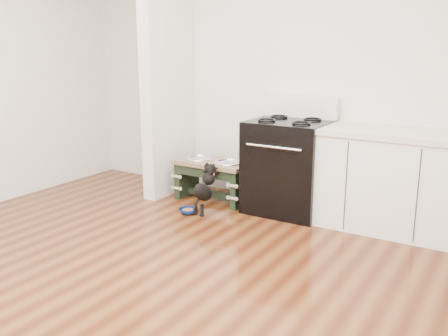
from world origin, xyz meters
TOP-DOWN VIEW (x-y plane):
  - ground at (0.00, 0.00)m, footprint 5.00×5.00m
  - room_shell at (0.00, 0.00)m, footprint 5.00×5.00m
  - partition_wall at (-1.18, 2.10)m, footprint 0.15×0.80m
  - oven_range at (0.25, 2.16)m, footprint 0.76×0.69m
  - cabinet_run at (1.23, 2.18)m, footprint 1.24×0.64m
  - dog_feeder at (-0.58, 2.06)m, footprint 0.80×0.43m
  - puppy at (-0.43, 1.69)m, footprint 0.14×0.41m
  - floor_bowl at (-0.55, 1.56)m, footprint 0.21×0.21m

SIDE VIEW (x-z plane):
  - ground at x=0.00m, z-range 0.00..0.00m
  - floor_bowl at x=-0.55m, z-range 0.00..0.06m
  - puppy at x=-0.43m, z-range 0.02..0.51m
  - dog_feeder at x=-0.58m, z-range 0.08..0.54m
  - cabinet_run at x=1.23m, z-range 0.00..0.91m
  - oven_range at x=0.25m, z-range -0.09..1.05m
  - partition_wall at x=-1.18m, z-range 0.00..2.70m
  - room_shell at x=0.00m, z-range -0.88..4.12m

